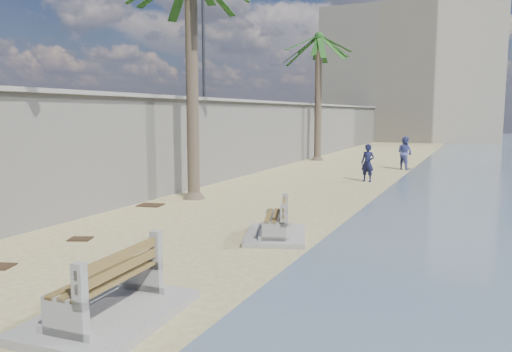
% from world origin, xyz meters
% --- Properties ---
extents(ground_plane, '(140.00, 140.00, 0.00)m').
position_xyz_m(ground_plane, '(0.00, 0.00, 0.00)').
color(ground_plane, tan).
extents(seawall, '(0.45, 70.00, 3.50)m').
position_xyz_m(seawall, '(-5.20, 20.00, 1.75)').
color(seawall, gray).
rests_on(seawall, ground_plane).
extents(wall_cap, '(0.80, 70.00, 0.12)m').
position_xyz_m(wall_cap, '(-5.20, 20.00, 3.55)').
color(wall_cap, gray).
rests_on(wall_cap, seawall).
extents(end_building, '(18.00, 12.00, 14.00)m').
position_xyz_m(end_building, '(-2.00, 52.00, 7.00)').
color(end_building, '#B7AA93').
rests_on(end_building, ground_plane).
extents(bench_near, '(1.86, 2.58, 1.03)m').
position_xyz_m(bench_near, '(0.53, -0.39, 0.45)').
color(bench_near, gray).
rests_on(bench_near, ground_plane).
extents(bench_far, '(2.01, 2.41, 0.86)m').
position_xyz_m(bench_far, '(0.89, 5.08, 0.38)').
color(bench_far, gray).
rests_on(bench_far, ground_plane).
extents(palm_back, '(5.00, 5.00, 8.53)m').
position_xyz_m(palm_back, '(-4.18, 24.49, 7.51)').
color(palm_back, brown).
rests_on(palm_back, ground_plane).
extents(streetlight, '(0.28, 0.28, 5.12)m').
position_xyz_m(streetlight, '(-5.10, 12.00, 6.64)').
color(streetlight, '#2D2D33').
rests_on(streetlight, wall_cap).
extents(person_a, '(0.77, 0.61, 1.89)m').
position_xyz_m(person_a, '(0.82, 15.85, 0.94)').
color(person_a, '#131535').
rests_on(person_a, ground_plane).
extents(person_b, '(1.18, 1.12, 1.94)m').
position_xyz_m(person_b, '(1.59, 21.46, 0.97)').
color(person_b, '#454B8F').
rests_on(person_b, ground_plane).
extents(debris_c, '(0.87, 0.75, 0.03)m').
position_xyz_m(debris_c, '(-4.39, 7.27, 0.01)').
color(debris_c, '#382616').
rests_on(debris_c, ground_plane).
extents(debris_d, '(0.62, 0.57, 0.03)m').
position_xyz_m(debris_d, '(-3.25, 2.97, 0.01)').
color(debris_d, '#382616').
rests_on(debris_d, ground_plane).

